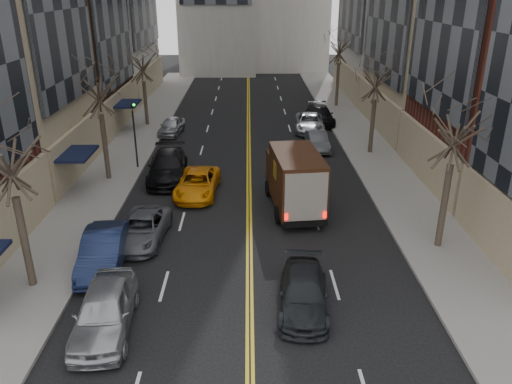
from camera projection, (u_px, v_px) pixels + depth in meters
sidewalk_left at (130, 146)px, 37.80m from camera, size 4.00×66.00×0.15m
sidewalk_right at (366, 144)px, 38.06m from camera, size 4.00×66.00×0.15m
tree_lf_near at (4, 140)px, 17.90m from camera, size 3.20×3.20×8.41m
tree_lf_mid at (96, 74)px, 28.83m from camera, size 3.20×3.20×8.91m
tree_lf_far at (141, 55)px, 41.05m from camera, size 3.20×3.20×8.12m
tree_rt_near at (459, 112)px, 20.84m from camera, size 3.20×3.20×8.71m
tree_rt_mid at (378, 67)px, 33.86m from camera, size 3.20×3.20×8.32m
tree_rt_far at (340, 37)px, 47.47m from camera, size 3.20×3.20×9.11m
traffic_signal at (134, 128)px, 32.15m from camera, size 0.29×0.26×4.70m
ups_truck at (295, 180)px, 26.73m from camera, size 2.98×6.31×3.34m
observer_sedan at (303, 293)px, 18.78m from camera, size 2.22×4.62×1.30m
taxi at (197, 183)px, 29.02m from camera, size 2.56×5.02×1.36m
pedestrian at (273, 175)px, 29.75m from camera, size 0.46×0.66×1.73m
parked_lf_a at (105, 311)px, 17.50m from camera, size 2.24×4.88×1.62m
parked_lf_b at (103, 250)px, 21.50m from camera, size 2.07×4.88×1.57m
parked_lf_c at (142, 229)px, 23.75m from camera, size 2.44×4.72×1.27m
parked_lf_d at (168, 167)px, 31.25m from camera, size 2.68×5.81×1.65m
parked_lf_e at (172, 126)px, 40.73m from camera, size 2.08×4.14×1.36m
parked_rt_a at (317, 141)px, 36.91m from camera, size 1.50×4.00×1.30m
parked_rt_b at (310, 123)px, 41.60m from camera, size 2.82×5.31×1.42m
parked_rt_c at (320, 115)px, 43.88m from camera, size 2.24×5.21×1.49m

